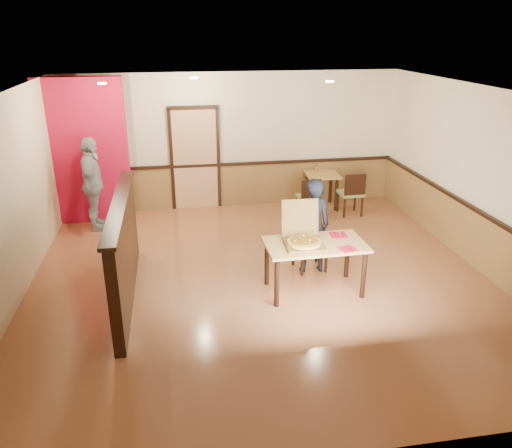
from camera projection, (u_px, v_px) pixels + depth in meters
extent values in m
plane|color=#A56440|center=(262.00, 278.00, 7.73)|extent=(7.00, 7.00, 0.00)
plane|color=black|center=(263.00, 93.00, 6.70)|extent=(7.00, 7.00, 0.00)
plane|color=beige|center=(233.00, 141.00, 10.42)|extent=(7.00, 0.00, 7.00)
plane|color=beige|center=(6.00, 206.00, 6.67)|extent=(0.00, 7.00, 7.00)
plane|color=beige|center=(484.00, 181.00, 7.75)|extent=(0.00, 7.00, 7.00)
cube|color=olive|center=(234.00, 185.00, 10.74)|extent=(7.00, 0.04, 0.90)
cube|color=black|center=(233.00, 164.00, 10.55)|extent=(7.00, 0.06, 0.06)
cube|color=olive|center=(472.00, 237.00, 8.10)|extent=(0.04, 7.00, 0.90)
cube|color=black|center=(476.00, 210.00, 7.92)|extent=(0.06, 7.00, 0.06)
cube|color=tan|center=(195.00, 159.00, 10.39)|extent=(0.90, 0.06, 2.10)
cube|color=black|center=(125.00, 251.00, 6.98)|extent=(0.14, 3.00, 1.40)
cube|color=black|center=(119.00, 203.00, 6.71)|extent=(0.20, 3.10, 0.05)
cube|color=#BD0D32|center=(85.00, 152.00, 9.51)|extent=(1.60, 0.20, 2.78)
cylinder|color=#FFE1B2|center=(102.00, 83.00, 8.00)|extent=(0.14, 0.14, 0.02)
cylinder|color=#FFE1B2|center=(194.00, 78.00, 8.87)|extent=(0.14, 0.14, 0.02)
cylinder|color=#FFE1B2|center=(330.00, 81.00, 8.29)|extent=(0.14, 0.14, 0.02)
cube|color=tan|center=(315.00, 244.00, 7.10)|extent=(1.44, 0.85, 0.04)
cylinder|color=black|center=(277.00, 283.00, 6.83)|extent=(0.07, 0.07, 0.72)
cylinder|color=black|center=(267.00, 262.00, 7.43)|extent=(0.07, 0.07, 0.72)
cylinder|color=black|center=(364.00, 275.00, 7.05)|extent=(0.07, 0.07, 0.72)
cylinder|color=black|center=(347.00, 255.00, 7.65)|extent=(0.07, 0.07, 0.72)
cube|color=olive|center=(310.00, 240.00, 7.87)|extent=(0.54, 0.54, 0.06)
cube|color=black|center=(306.00, 220.00, 7.97)|extent=(0.47, 0.09, 0.47)
cylinder|color=black|center=(302.00, 263.00, 7.74)|extent=(0.05, 0.05, 0.42)
cylinder|color=black|center=(293.00, 253.00, 8.10)|extent=(0.05, 0.05, 0.42)
cylinder|color=black|center=(326.00, 260.00, 7.84)|extent=(0.05, 0.05, 0.42)
cylinder|color=black|center=(317.00, 250.00, 8.20)|extent=(0.05, 0.05, 0.42)
cube|color=olive|center=(308.00, 197.00, 10.08)|extent=(0.43, 0.43, 0.05)
cube|color=black|center=(311.00, 189.00, 9.82)|extent=(0.40, 0.05, 0.40)
cylinder|color=black|center=(313.00, 205.00, 10.36)|extent=(0.04, 0.04, 0.36)
cylinder|color=black|center=(318.00, 210.00, 10.04)|extent=(0.04, 0.04, 0.36)
cylinder|color=black|center=(297.00, 206.00, 10.29)|extent=(0.04, 0.04, 0.36)
cylinder|color=black|center=(302.00, 212.00, 9.98)|extent=(0.04, 0.04, 0.36)
cube|color=olive|center=(351.00, 193.00, 10.21)|extent=(0.47, 0.47, 0.06)
cube|color=black|center=(355.00, 185.00, 9.93)|extent=(0.44, 0.05, 0.43)
cylinder|color=black|center=(355.00, 201.00, 10.51)|extent=(0.04, 0.04, 0.40)
cylinder|color=black|center=(362.00, 207.00, 10.16)|extent=(0.04, 0.04, 0.40)
cylinder|color=black|center=(338.00, 203.00, 10.44)|extent=(0.04, 0.04, 0.40)
cylinder|color=black|center=(344.00, 209.00, 10.09)|extent=(0.04, 0.04, 0.40)
cube|color=tan|center=(322.00, 175.00, 10.54)|extent=(0.73, 0.73, 0.04)
cylinder|color=black|center=(312.00, 195.00, 10.41)|extent=(0.07, 0.07, 0.69)
cylinder|color=black|center=(307.00, 188.00, 10.90)|extent=(0.07, 0.07, 0.69)
cylinder|color=black|center=(336.00, 195.00, 10.46)|extent=(0.07, 0.07, 0.69)
cylinder|color=black|center=(331.00, 187.00, 10.95)|extent=(0.07, 0.07, 0.69)
imported|color=black|center=(312.00, 226.00, 7.69)|extent=(0.57, 0.38, 1.53)
imported|color=#9A9AA2|center=(93.00, 184.00, 9.30)|extent=(0.47, 1.06, 1.78)
cube|color=brown|center=(304.00, 244.00, 7.01)|extent=(0.56, 0.56, 0.04)
cube|color=brown|center=(300.00, 218.00, 7.19)|extent=(0.54, 0.12, 0.53)
cylinder|color=gold|center=(304.00, 242.00, 6.99)|extent=(0.61, 0.61, 0.03)
cube|color=red|center=(348.00, 249.00, 6.90)|extent=(0.27, 0.27, 0.00)
cylinder|color=silver|center=(346.00, 249.00, 6.89)|extent=(0.06, 0.19, 0.01)
cube|color=silver|center=(350.00, 249.00, 6.90)|extent=(0.07, 0.20, 0.00)
cube|color=red|center=(338.00, 235.00, 7.36)|extent=(0.26, 0.26, 0.01)
cylinder|color=silver|center=(336.00, 235.00, 7.36)|extent=(0.02, 0.21, 0.01)
cube|color=silver|center=(340.00, 235.00, 7.37)|extent=(0.03, 0.22, 0.00)
cylinder|color=#9B6F1C|center=(317.00, 169.00, 10.63)|extent=(0.06, 0.06, 0.14)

